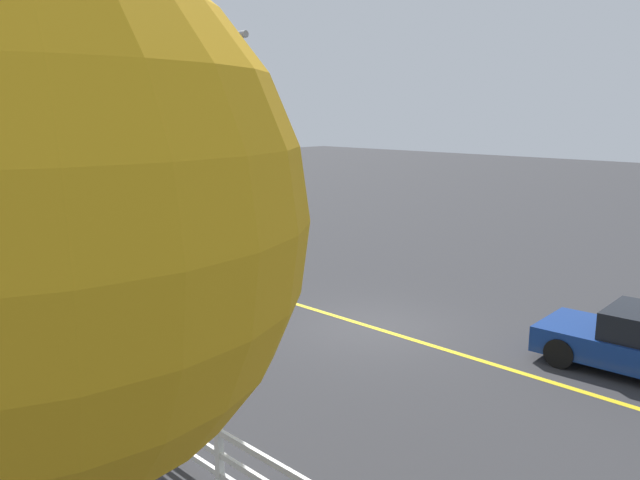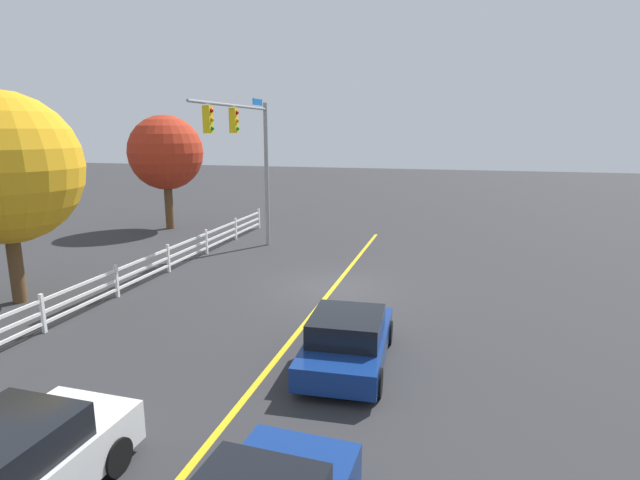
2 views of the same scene
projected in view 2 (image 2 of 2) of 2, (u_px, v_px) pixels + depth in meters
ground_plane at (334, 287)px, 18.43m from camera, size 120.00×120.00×0.00m
lane_center_stripe at (301, 328)px, 14.66m from camera, size 28.00×0.16×0.01m
signal_assembly at (247, 146)px, 22.14m from camera, size 7.36×0.38×7.06m
car_2 at (348, 340)px, 12.23m from camera, size 4.25×2.12×1.35m
white_rail_fence at (117, 280)px, 17.25m from camera, size 26.10×0.10×1.15m
tree_0 at (3, 168)px, 15.95m from camera, size 4.85×4.85×6.90m
tree_1 at (166, 153)px, 28.67m from camera, size 4.22×4.22×6.52m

